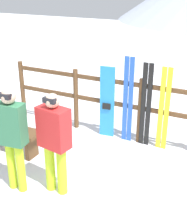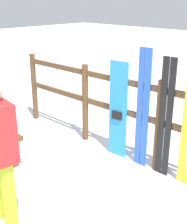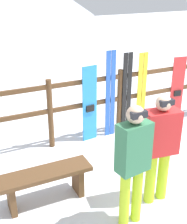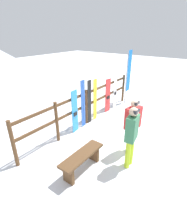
{
  "view_description": "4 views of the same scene",
  "coord_description": "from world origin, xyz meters",
  "px_view_note": "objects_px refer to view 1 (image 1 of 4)",
  "views": [
    {
      "loc": [
        1.71,
        -3.34,
        2.98
      ],
      "look_at": [
        -0.6,
        1.17,
        0.81
      ],
      "focal_mm": 50.0,
      "sensor_mm": 36.0,
      "label": 1
    },
    {
      "loc": [
        2.06,
        -1.47,
        2.3
      ],
      "look_at": [
        -0.44,
        1.13,
        0.96
      ],
      "focal_mm": 50.0,
      "sensor_mm": 36.0,
      "label": 2
    },
    {
      "loc": [
        -2.9,
        -2.97,
        2.92
      ],
      "look_at": [
        -0.97,
        1.1,
        0.94
      ],
      "focal_mm": 50.0,
      "sensor_mm": 36.0,
      "label": 3
    },
    {
      "loc": [
        -4.49,
        -1.71,
        3.14
      ],
      "look_at": [
        -0.53,
        1.23,
        0.85
      ],
      "focal_mm": 28.0,
      "sensor_mm": 36.0,
      "label": 4
    }
  ],
  "objects_px": {
    "bench": "(10,134)",
    "ski_pair_blue": "(128,100)",
    "person_plaid_green": "(12,134)",
    "ski_pair_yellow": "(164,110)",
    "ski_pair_black": "(146,105)",
    "person_red": "(54,138)",
    "snowboard_blue": "(107,103)"
  },
  "relations": [
    {
      "from": "person_red",
      "to": "snowboard_blue",
      "type": "bearing_deg",
      "value": 92.71
    },
    {
      "from": "bench",
      "to": "person_red",
      "type": "relative_size",
      "value": 0.81
    },
    {
      "from": "ski_pair_blue",
      "to": "ski_pair_black",
      "type": "xyz_separation_m",
      "value": [
        0.36,
        0.0,
        -0.04
      ]
    },
    {
      "from": "snowboard_blue",
      "to": "ski_pair_yellow",
      "type": "xyz_separation_m",
      "value": [
        1.14,
        0.0,
        0.07
      ]
    },
    {
      "from": "person_red",
      "to": "snowboard_blue",
      "type": "relative_size",
      "value": 1.08
    },
    {
      "from": "ski_pair_blue",
      "to": "ski_pair_black",
      "type": "height_order",
      "value": "ski_pair_blue"
    },
    {
      "from": "person_plaid_green",
      "to": "ski_pair_blue",
      "type": "xyz_separation_m",
      "value": [
        0.9,
        2.23,
        -0.1
      ]
    },
    {
      "from": "person_red",
      "to": "ski_pair_blue",
      "type": "height_order",
      "value": "ski_pair_blue"
    },
    {
      "from": "ski_pair_black",
      "to": "ski_pair_yellow",
      "type": "bearing_deg",
      "value": -0.0
    },
    {
      "from": "snowboard_blue",
      "to": "bench",
      "type": "bearing_deg",
      "value": -133.27
    },
    {
      "from": "ski_pair_blue",
      "to": "snowboard_blue",
      "type": "bearing_deg",
      "value": -179.54
    },
    {
      "from": "bench",
      "to": "person_red",
      "type": "xyz_separation_m",
      "value": [
        1.41,
        -0.6,
        0.54
      ]
    },
    {
      "from": "snowboard_blue",
      "to": "ski_pair_blue",
      "type": "height_order",
      "value": "ski_pair_blue"
    },
    {
      "from": "person_plaid_green",
      "to": "ski_pair_black",
      "type": "relative_size",
      "value": 1.0
    },
    {
      "from": "bench",
      "to": "ski_pair_blue",
      "type": "bearing_deg",
      "value": 38.68
    },
    {
      "from": "person_red",
      "to": "ski_pair_black",
      "type": "relative_size",
      "value": 0.97
    },
    {
      "from": "snowboard_blue",
      "to": "ski_pair_black",
      "type": "distance_m",
      "value": 0.8
    },
    {
      "from": "ski_pair_blue",
      "to": "person_plaid_green",
      "type": "bearing_deg",
      "value": -111.94
    },
    {
      "from": "ski_pair_black",
      "to": "ski_pair_yellow",
      "type": "xyz_separation_m",
      "value": [
        0.34,
        -0.0,
        -0.02
      ]
    },
    {
      "from": "person_red",
      "to": "ski_pair_yellow",
      "type": "relative_size",
      "value": 0.99
    },
    {
      "from": "person_plaid_green",
      "to": "snowboard_blue",
      "type": "distance_m",
      "value": 2.29
    },
    {
      "from": "ski_pair_yellow",
      "to": "person_plaid_green",
      "type": "bearing_deg",
      "value": -125.68
    },
    {
      "from": "bench",
      "to": "ski_pair_black",
      "type": "height_order",
      "value": "ski_pair_black"
    },
    {
      "from": "ski_pair_yellow",
      "to": "ski_pair_blue",
      "type": "bearing_deg",
      "value": 180.0
    },
    {
      "from": "person_plaid_green",
      "to": "ski_pair_yellow",
      "type": "xyz_separation_m",
      "value": [
        1.6,
        2.23,
        -0.15
      ]
    },
    {
      "from": "ski_pair_yellow",
      "to": "bench",
      "type": "bearing_deg",
      "value": -150.28
    },
    {
      "from": "person_plaid_green",
      "to": "ski_pair_blue",
      "type": "height_order",
      "value": "ski_pair_blue"
    },
    {
      "from": "person_plaid_green",
      "to": "ski_pair_yellow",
      "type": "height_order",
      "value": "person_plaid_green"
    },
    {
      "from": "bench",
      "to": "ski_pair_yellow",
      "type": "xyz_separation_m",
      "value": [
        2.45,
        1.4,
        0.43
      ]
    },
    {
      "from": "bench",
      "to": "person_plaid_green",
      "type": "bearing_deg",
      "value": -44.51
    },
    {
      "from": "bench",
      "to": "person_red",
      "type": "bearing_deg",
      "value": -23.17
    },
    {
      "from": "person_red",
      "to": "ski_pair_yellow",
      "type": "xyz_separation_m",
      "value": [
        1.04,
        2.0,
        -0.11
      ]
    }
  ]
}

